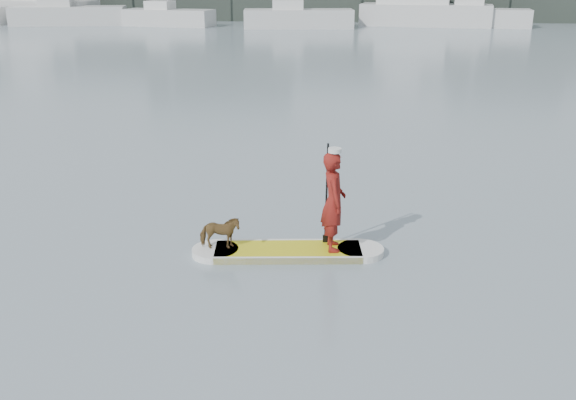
# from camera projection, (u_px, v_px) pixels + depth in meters

# --- Properties ---
(ground) EXTENTS (140.00, 140.00, 0.00)m
(ground) POSITION_uv_depth(u_px,v_px,m) (230.00, 247.00, 11.32)
(ground) COLOR gray
(ground) RESTS_ON ground
(paddleboard) EXTENTS (3.29, 1.02, 0.12)m
(paddleboard) POSITION_uv_depth(u_px,v_px,m) (288.00, 251.00, 11.01)
(paddleboard) COLOR gold
(paddleboard) RESTS_ON ground
(paddler) EXTENTS (0.49, 0.67, 1.70)m
(paddler) POSITION_uv_depth(u_px,v_px,m) (334.00, 201.00, 10.71)
(paddler) COLOR maroon
(paddler) RESTS_ON paddleboard
(white_cap) EXTENTS (0.22, 0.22, 0.07)m
(white_cap) POSITION_uv_depth(u_px,v_px,m) (335.00, 150.00, 10.41)
(white_cap) COLOR silver
(white_cap) RESTS_ON paddler
(dog) EXTENTS (0.72, 0.40, 0.58)m
(dog) POSITION_uv_depth(u_px,v_px,m) (220.00, 233.00, 10.88)
(dog) COLOR brown
(dog) RESTS_ON paddleboard
(paddle) EXTENTS (0.10, 0.30, 2.00)m
(paddle) POSITION_uv_depth(u_px,v_px,m) (326.00, 206.00, 11.00)
(paddle) COLOR black
(paddle) RESTS_ON ground
(sailboat_b) EXTENTS (9.82, 4.58, 14.05)m
(sailboat_b) POSITION_uv_depth(u_px,v_px,m) (68.00, 13.00, 54.81)
(sailboat_b) COLOR beige
(sailboat_b) RESTS_ON ground
(sailboat_c) EXTENTS (7.91, 4.01, 10.84)m
(sailboat_c) POSITION_uv_depth(u_px,v_px,m) (168.00, 16.00, 53.90)
(sailboat_c) COLOR beige
(sailboat_c) RESTS_ON ground
(sailboat_d) EXTENTS (9.03, 3.57, 12.97)m
(sailboat_d) POSITION_uv_depth(u_px,v_px,m) (298.00, 16.00, 52.11)
(sailboat_d) COLOR beige
(sailboat_d) RESTS_ON ground
(sailboat_e) EXTENTS (8.59, 3.73, 12.05)m
(sailboat_e) POSITION_uv_depth(u_px,v_px,m) (477.00, 16.00, 53.02)
(sailboat_e) COLOR beige
(sailboat_e) RESTS_ON ground
(motor_yacht_a) EXTENTS (11.21, 5.22, 6.47)m
(motor_yacht_a) POSITION_uv_depth(u_px,v_px,m) (420.00, 3.00, 53.86)
(motor_yacht_a) COLOR beige
(motor_yacht_a) RESTS_ON ground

